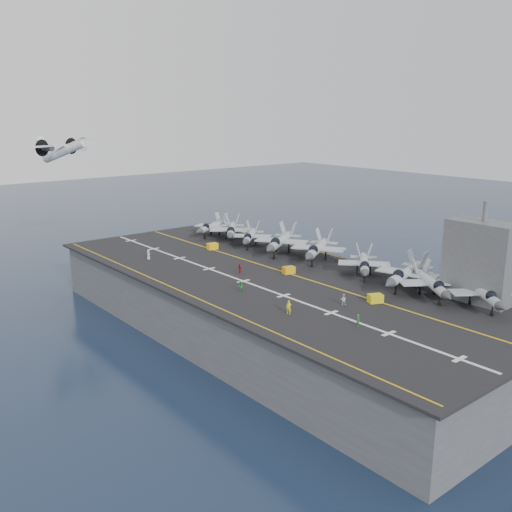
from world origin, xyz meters
TOP-DOWN VIEW (x-y plane):
  - ground at (0.00, 0.00)m, footprint 500.00×500.00m
  - hull at (0.00, 0.00)m, footprint 36.00×90.00m
  - flight_deck at (0.00, 0.00)m, footprint 38.00×92.00m
  - foul_line at (3.00, 0.00)m, footprint 0.35×90.00m
  - landing_centerline at (-6.00, 0.00)m, footprint 0.50×90.00m
  - deck_edge_port at (-17.00, 0.00)m, footprint 0.25×90.00m
  - deck_edge_stbd at (18.50, 0.00)m, footprint 0.25×90.00m
  - island_superstructure at (15.00, -30.00)m, footprint 5.00×10.00m
  - fighter_jet_0 at (12.54, -32.00)m, footprint 14.76×15.65m
  - fighter_jet_1 at (10.77, -24.73)m, footprint 15.36×16.39m
  - fighter_jet_2 at (11.75, -19.36)m, footprint 16.83×13.47m
  - fighter_jet_3 at (11.92, -10.71)m, footprint 15.82×15.43m
  - fighter_jet_4 at (12.85, 1.40)m, footprint 18.10×16.39m
  - fighter_jet_5 at (11.40, 10.27)m, footprint 18.74×17.06m
  - fighter_jet_6 at (10.89, 19.29)m, footprint 15.60×15.34m
  - fighter_jet_7 at (11.31, 26.22)m, footprint 16.50×17.11m
  - fighter_jet_8 at (10.83, 32.92)m, footprint 15.63×13.72m
  - tow_cart_a at (2.35, -21.00)m, footprint 2.48×2.11m
  - tow_cart_b at (3.04, -1.31)m, footprint 2.27×1.72m
  - tow_cart_c at (3.20, 22.04)m, footprint 2.25×1.60m
  - crew_1 at (-10.93, -16.54)m, footprint 1.32×1.40m
  - crew_2 at (-9.89, -4.16)m, footprint 1.16×1.21m
  - crew_4 at (-3.42, 4.36)m, footprint 0.86×1.14m
  - crew_5 at (-11.11, 22.87)m, footprint 1.20×1.36m
  - crew_6 at (-7.09, -25.80)m, footprint 1.06×1.19m
  - crew_7 at (-2.18, -18.79)m, footprint 1.18×1.22m
  - transport_plane at (-10.88, 61.72)m, footprint 25.39×21.49m

SIDE VIEW (x-z plane):
  - ground at x=0.00m, z-range 0.00..0.00m
  - hull at x=0.00m, z-range 0.00..10.00m
  - flight_deck at x=0.00m, z-range 10.00..10.40m
  - foul_line at x=3.00m, z-range 10.41..10.43m
  - landing_centerline at x=-6.00m, z-range 10.41..10.43m
  - deck_edge_port at x=-17.00m, z-range 10.41..10.43m
  - deck_edge_stbd at x=18.50m, z-range 10.41..10.43m
  - tow_cart_b at x=3.04m, z-range 10.40..11.62m
  - tow_cart_c at x=3.20m, z-range 10.40..11.66m
  - tow_cart_a at x=2.35m, z-range 10.40..11.66m
  - crew_6 at x=-7.09m, z-range 10.40..12.06m
  - crew_2 at x=-9.89m, z-range 10.40..12.09m
  - crew_7 at x=-2.18m, z-range 10.40..12.10m
  - crew_4 at x=-3.42m, z-range 10.40..12.12m
  - crew_5 at x=-11.11m, z-range 10.40..12.29m
  - crew_1 at x=-10.93m, z-range 10.40..12.35m
  - fighter_jet_0 at x=12.54m, z-range 10.40..14.93m
  - fighter_jet_8 at x=10.83m, z-range 10.40..14.95m
  - fighter_jet_6 at x=10.89m, z-range 10.40..14.96m
  - fighter_jet_3 at x=11.92m, z-range 10.40..15.01m
  - fighter_jet_1 at x=10.77m, z-range 10.40..15.14m
  - fighter_jet_7 at x=11.31m, z-range 10.40..15.37m
  - fighter_jet_2 at x=11.75m, z-range 10.40..15.51m
  - fighter_jet_4 at x=12.85m, z-range 10.40..15.63m
  - fighter_jet_5 at x=11.40m, z-range 10.40..15.82m
  - island_superstructure at x=15.00m, z-range 10.40..25.40m
  - transport_plane at x=-10.88m, z-range 26.47..31.56m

